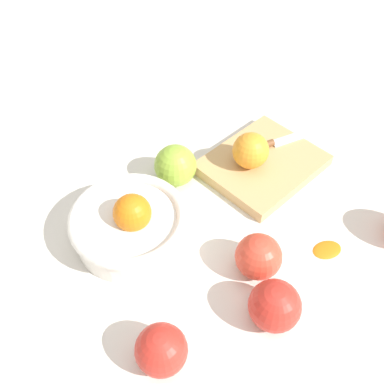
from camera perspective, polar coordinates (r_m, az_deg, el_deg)
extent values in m
plane|color=silver|center=(0.80, 5.86, -4.23)|extent=(2.40, 2.40, 0.00)
cylinder|color=white|center=(0.76, -7.94, -4.59)|extent=(0.19, 0.19, 0.05)
torus|color=white|center=(0.74, -8.14, -3.35)|extent=(0.20, 0.20, 0.02)
sphere|color=orange|center=(0.73, -7.69, -2.65)|extent=(0.06, 0.06, 0.06)
cube|color=tan|center=(0.89, 9.04, 3.56)|extent=(0.22, 0.18, 0.02)
sphere|color=orange|center=(0.85, 7.54, 5.29)|extent=(0.07, 0.07, 0.07)
cube|color=silver|center=(0.94, 13.14, 6.92)|extent=(0.11, 0.05, 0.00)
cylinder|color=brown|center=(0.90, 9.16, 5.92)|extent=(0.05, 0.03, 0.01)
sphere|color=#D6422D|center=(0.71, 8.53, -8.20)|extent=(0.08, 0.08, 0.08)
sphere|color=red|center=(0.67, 10.57, -14.16)|extent=(0.08, 0.08, 0.08)
sphere|color=#8EB738|center=(0.84, -2.15, 3.41)|extent=(0.08, 0.08, 0.08)
sphere|color=red|center=(0.64, -3.97, -19.56)|extent=(0.07, 0.07, 0.07)
ellipsoid|color=orange|center=(0.79, 16.99, -6.96)|extent=(0.06, 0.05, 0.01)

